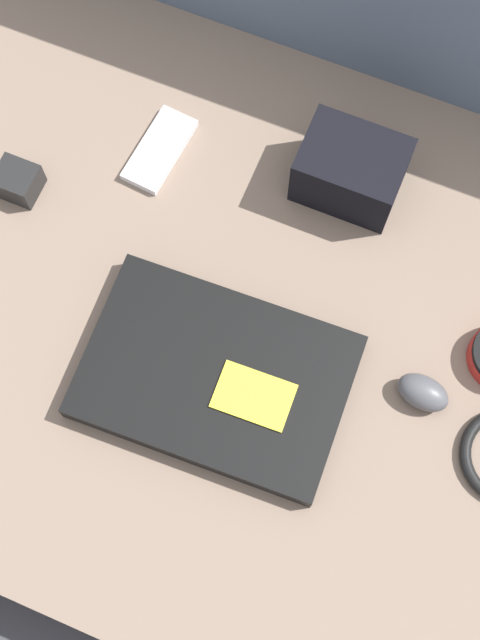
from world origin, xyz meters
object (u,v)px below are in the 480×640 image
at_px(computer_mouse, 424,389).
at_px(camera_pouch, 351,170).
at_px(charger_brick, 18,181).
at_px(laptop, 214,376).
at_px(phone_silver, 160,150).

relative_size(computer_mouse, camera_pouch, 0.52).
xyz_separation_m(computer_mouse, charger_brick, (-0.57, 0.06, 0.00)).
bearing_deg(camera_pouch, laptop, -100.75).
xyz_separation_m(laptop, charger_brick, (-0.33, 0.14, 0.00)).
relative_size(laptop, computer_mouse, 4.73).
bearing_deg(laptop, charger_brick, 154.79).
distance_m(phone_silver, camera_pouch, 0.25).
bearing_deg(computer_mouse, charger_brick, -179.89).
distance_m(computer_mouse, camera_pouch, 0.29).
xyz_separation_m(computer_mouse, camera_pouch, (-0.18, 0.23, 0.03)).
distance_m(camera_pouch, charger_brick, 0.42).
distance_m(computer_mouse, charger_brick, 0.57).
bearing_deg(phone_silver, computer_mouse, -17.65).
height_order(laptop, charger_brick, charger_brick).
height_order(laptop, phone_silver, laptop).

